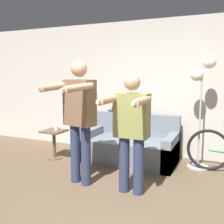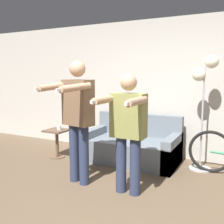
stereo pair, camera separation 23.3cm
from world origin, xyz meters
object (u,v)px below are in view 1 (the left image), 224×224
(cat, at_px, (120,108))
(floor_lamp, at_px, (202,82))
(cup, at_px, (56,128))
(person_left, at_px, (79,114))
(couch, at_px, (130,146))
(person_right, at_px, (131,126))
(side_table, at_px, (54,139))

(cat, bearing_deg, floor_lamp, -8.46)
(cup, bearing_deg, person_left, -39.95)
(couch, bearing_deg, floor_lamp, 5.25)
(cup, bearing_deg, person_right, -25.16)
(floor_lamp, bearing_deg, person_right, -117.99)
(couch, bearing_deg, person_right, -70.18)
(floor_lamp, bearing_deg, cat, 171.54)
(couch, relative_size, cat, 3.51)
(couch, bearing_deg, cup, -161.33)
(person_left, bearing_deg, cup, 151.33)
(couch, xyz_separation_m, side_table, (-1.35, -0.45, 0.11))
(couch, relative_size, side_table, 3.09)
(floor_lamp, bearing_deg, side_table, -167.61)
(person_left, relative_size, cup, 21.92)
(person_right, distance_m, cup, 1.97)
(person_right, relative_size, side_table, 2.93)
(person_right, bearing_deg, cat, 116.90)
(person_right, relative_size, floor_lamp, 0.84)
(couch, xyz_separation_m, floor_lamp, (1.19, 0.11, 1.18))
(cat, height_order, floor_lamp, floor_lamp)
(person_right, bearing_deg, cup, 155.31)
(couch, height_order, floor_lamp, floor_lamp)
(couch, xyz_separation_m, person_right, (0.46, -1.27, 0.64))
(couch, xyz_separation_m, cup, (-1.30, -0.44, 0.31))
(person_left, distance_m, floor_lamp, 2.08)
(cup, bearing_deg, cat, 38.89)
(floor_lamp, height_order, side_table, floor_lamp)
(side_table, bearing_deg, person_right, -24.29)
(side_table, bearing_deg, person_left, -38.19)
(person_left, distance_m, person_right, 0.78)
(person_left, bearing_deg, cat, 102.03)
(cat, relative_size, floor_lamp, 0.25)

